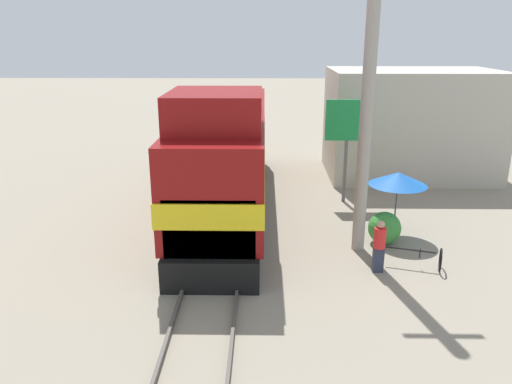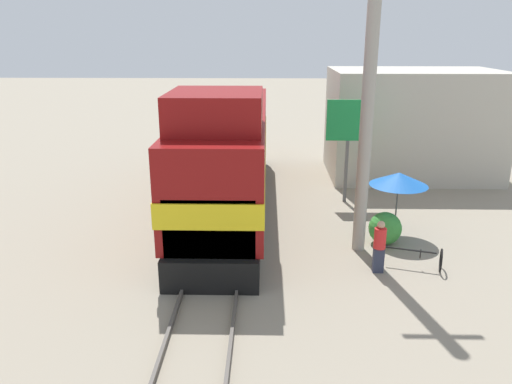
{
  "view_description": "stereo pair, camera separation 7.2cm",
  "coord_description": "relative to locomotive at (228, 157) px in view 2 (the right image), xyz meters",
  "views": [
    {
      "loc": [
        1.4,
        -15.93,
        6.55
      ],
      "look_at": [
        1.2,
        -3.38,
        2.52
      ],
      "focal_mm": 35.0,
      "sensor_mm": 36.0,
      "label": 1
    },
    {
      "loc": [
        1.48,
        -15.93,
        6.55
      ],
      "look_at": [
        1.2,
        -3.38,
        2.52
      ],
      "focal_mm": 35.0,
      "sensor_mm": 36.0,
      "label": 2
    }
  ],
  "objects": [
    {
      "name": "building_block_distant",
      "position": [
        8.27,
        5.14,
        0.4
      ],
      "size": [
        7.56,
        4.77,
        4.93
      ],
      "primitive_type": "cube",
      "color": "#B7B2A3",
      "rests_on": "ground_plane"
    },
    {
      "name": "rail_near",
      "position": [
        -0.72,
        -2.32,
        -1.99
      ],
      "size": [
        0.08,
        41.31,
        0.15
      ],
      "primitive_type": "cube",
      "color": "#4C4742",
      "rests_on": "ground_plane"
    },
    {
      "name": "locomotive",
      "position": [
        0.0,
        0.0,
        0.0
      ],
      "size": [
        2.88,
        14.3,
        4.94
      ],
      "color": "black",
      "rests_on": "ground_plane"
    },
    {
      "name": "billboard_sign",
      "position": [
        4.64,
        0.98,
        0.95
      ],
      "size": [
        1.72,
        0.12,
        4.1
      ],
      "color": "#595959",
      "rests_on": "ground_plane"
    },
    {
      "name": "utility_pole",
      "position": [
        4.39,
        -3.67,
        3.05
      ],
      "size": [
        1.8,
        0.38,
        10.09
      ],
      "color": "#9E998E",
      "rests_on": "ground_plane"
    },
    {
      "name": "shrub_cluster",
      "position": [
        5.31,
        -3.23,
        -1.54
      ],
      "size": [
        1.06,
        1.06,
        1.06
      ],
      "primitive_type": "sphere",
      "color": "#388C38",
      "rests_on": "ground_plane"
    },
    {
      "name": "ground_plane",
      "position": [
        0.0,
        -2.32,
        -2.07
      ],
      "size": [
        120.0,
        120.0,
        0.0
      ],
      "primitive_type": "plane",
      "color": "gray"
    },
    {
      "name": "bicycle",
      "position": [
        5.64,
        -4.93,
        -1.71
      ],
      "size": [
        1.93,
        1.19,
        0.68
      ],
      "rotation": [
        0.0,
        0.0,
        1.27
      ],
      "color": "black",
      "rests_on": "ground_plane"
    },
    {
      "name": "vendor_umbrella",
      "position": [
        5.79,
        -2.59,
        -0.07
      ],
      "size": [
        1.89,
        1.89,
        2.21
      ],
      "color": "#4C4C4C",
      "rests_on": "ground_plane"
    },
    {
      "name": "rail_far",
      "position": [
        0.72,
        -2.32,
        -1.99
      ],
      "size": [
        0.08,
        41.31,
        0.15
      ],
      "primitive_type": "cube",
      "color": "#4C4742",
      "rests_on": "ground_plane"
    },
    {
      "name": "person_bystander",
      "position": [
        4.67,
        -5.27,
        -1.23
      ],
      "size": [
        0.34,
        0.34,
        1.56
      ],
      "color": "#2D3347",
      "rests_on": "ground_plane"
    }
  ]
}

